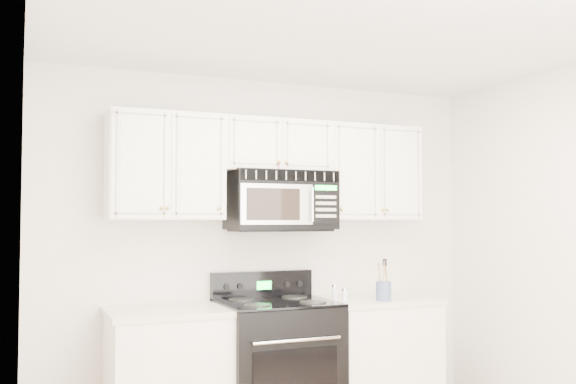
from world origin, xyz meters
TOP-DOWN VIEW (x-y plane):
  - room at (0.00, 0.00)m, footprint 3.51×3.51m
  - base_cabinet_left at (-0.80, 1.44)m, footprint 0.86×0.65m
  - base_cabinet_right at (0.80, 1.44)m, footprint 0.86×0.65m
  - range at (-0.04, 1.41)m, footprint 0.80×0.73m
  - upper_cabinets at (-0.00, 1.58)m, footprint 2.44×0.37m
  - microwave at (0.05, 1.55)m, footprint 0.79×0.44m
  - utensil_crock at (0.75, 1.25)m, footprint 0.11×0.11m
  - shaker_salt at (0.45, 1.30)m, footprint 0.04×0.04m
  - shaker_pepper at (0.46, 1.47)m, footprint 0.05×0.05m

SIDE VIEW (x-z plane):
  - base_cabinet_left at x=-0.80m, z-range -0.03..0.89m
  - base_cabinet_right at x=0.80m, z-range -0.03..0.89m
  - range at x=-0.04m, z-range -0.08..1.05m
  - shaker_salt at x=0.45m, z-range 0.92..1.02m
  - shaker_pepper at x=0.46m, z-range 0.92..1.03m
  - utensil_crock at x=0.75m, z-range 0.85..1.15m
  - room at x=0.00m, z-range 0.00..2.60m
  - microwave at x=0.05m, z-range 1.45..1.89m
  - upper_cabinets at x=0.00m, z-range 1.56..2.31m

